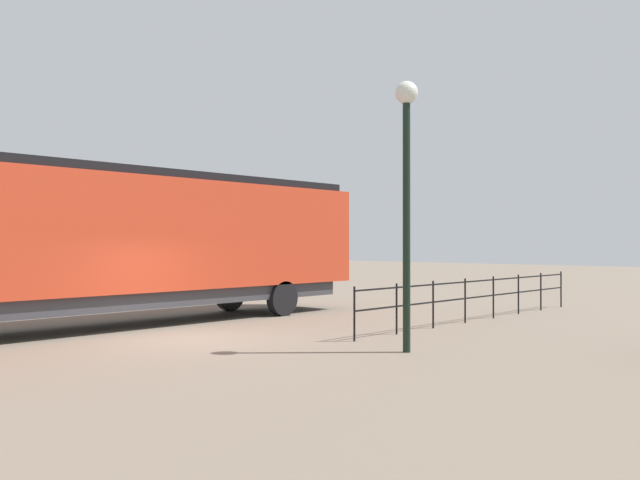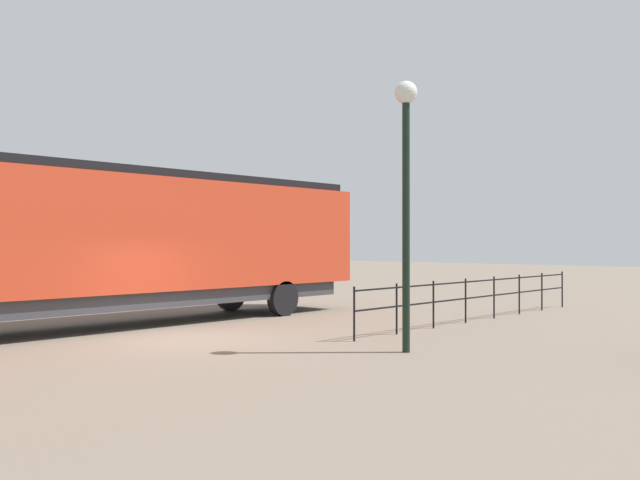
{
  "view_description": "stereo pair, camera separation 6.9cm",
  "coord_description": "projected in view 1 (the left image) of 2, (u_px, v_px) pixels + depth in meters",
  "views": [
    {
      "loc": [
        13.3,
        -9.88,
        2.29
      ],
      "look_at": [
        1.77,
        2.71,
        2.38
      ],
      "focal_mm": 38.29,
      "sensor_mm": 36.0,
      "label": 1
    },
    {
      "loc": [
        13.35,
        -9.83,
        2.29
      ],
      "look_at": [
        1.77,
        2.71,
        2.38
      ],
      "focal_mm": 38.29,
      "sensor_mm": 36.0,
      "label": 2
    }
  ],
  "objects": [
    {
      "name": "platform_fence",
      "position": [
        480.0,
        293.0,
        20.26
      ],
      "size": [
        0.05,
        11.74,
        1.28
      ],
      "color": "black",
      "rests_on": "ground_plane"
    },
    {
      "name": "locomotive",
      "position": [
        120.0,
        239.0,
        18.79
      ],
      "size": [
        2.87,
        17.3,
        4.33
      ],
      "color": "red",
      "rests_on": "ground_plane"
    },
    {
      "name": "ground_plane",
      "position": [
        189.0,
        339.0,
        16.26
      ],
      "size": [
        120.0,
        120.0,
        0.0
      ],
      "primitive_type": "plane",
      "color": "#756656"
    },
    {
      "name": "lamp_post",
      "position": [
        406.0,
        165.0,
        14.37
      ],
      "size": [
        0.48,
        0.48,
        5.72
      ],
      "color": "black",
      "rests_on": "ground_plane"
    }
  ]
}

